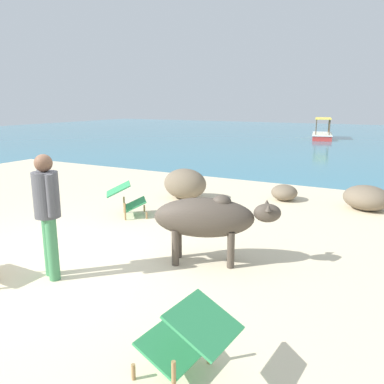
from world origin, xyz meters
The scene contains 10 objects.
sand_beach centered at (0.00, 0.00, 0.02)m, with size 18.00×14.00×0.04m, color beige.
water_surface centered at (0.00, 22.00, 0.00)m, with size 60.00×36.00×0.03m, color teal.
cow centered at (1.77, 1.13, 0.70)m, with size 1.77×1.01×1.00m.
deck_chair_near centered at (-0.65, 2.43, 0.42)m, with size 0.93×0.90×0.68m.
deck_chair_far centered at (2.67, -1.09, 0.42)m, with size 0.81×0.60×0.68m.
person_standing centered at (0.19, -0.25, 0.99)m, with size 0.46×0.32×1.62m.
shore_rock_large centered at (3.52, 5.21, 0.30)m, with size 0.96×0.83×0.52m, color #756651.
shore_rock_medium centered at (-0.33, 4.24, 0.40)m, with size 1.04×0.77×0.72m, color #756651.
shore_rock_small centered at (1.78, 5.20, 0.22)m, with size 0.62×0.60×0.37m, color #756651.
boat_red centered at (-0.33, 21.93, 0.29)m, with size 1.80×3.82×1.29m.
Camera 1 is at (4.01, -3.51, 2.28)m, focal length 36.06 mm.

